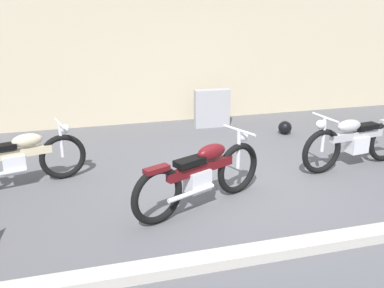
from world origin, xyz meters
name	(u,v)px	position (x,y,z in m)	size (l,w,h in m)	color
ground_plane	(237,190)	(0.00, 0.00, 0.00)	(40.00, 40.00, 0.00)	#56565B
building_wall	(174,48)	(0.00, 3.97, 1.60)	(18.00, 0.30, 3.19)	beige
curb_strip	(291,248)	(0.00, -1.62, 0.06)	(18.00, 0.24, 0.12)	#B7B2A8
stone_marker	(212,108)	(0.62, 3.15, 0.41)	(0.75, 0.20, 0.81)	#9E9EA3
helmet	(285,128)	(1.90, 2.26, 0.14)	(0.27, 0.27, 0.27)	black
motorcycle_silver	(355,141)	(2.15, 0.36, 0.45)	(2.07, 0.61, 0.93)	black
motorcycle_maroon	(202,175)	(-0.63, -0.33, 0.46)	(1.97, 1.03, 0.95)	black
motorcycle_cream	(18,159)	(-3.03, 0.96, 0.43)	(1.96, 0.74, 0.90)	black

